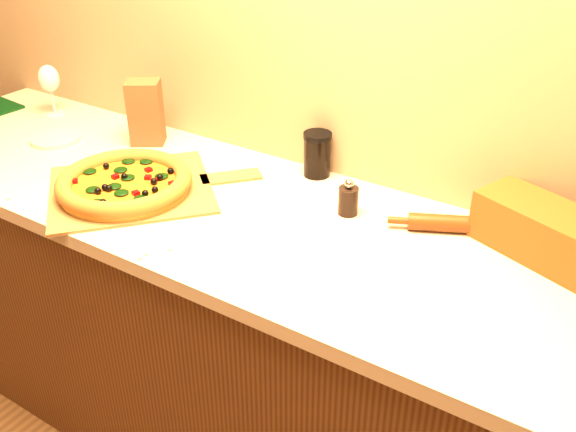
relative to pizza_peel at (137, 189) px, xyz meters
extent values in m
plane|color=#9E8460|center=(0.43, 0.40, 0.45)|extent=(4.00, 0.00, 4.00)
cube|color=#411E0D|center=(0.43, 0.07, -0.47)|extent=(2.80, 0.65, 0.86)
cube|color=beige|center=(0.43, 0.07, -0.02)|extent=(2.84, 0.68, 0.04)
cube|color=olive|center=(-0.01, -0.01, 0.00)|extent=(0.59, 0.59, 0.01)
cube|color=olive|center=(0.18, 0.20, 0.00)|extent=(0.17, 0.18, 0.01)
cylinder|color=#BE8A2F|center=(-0.01, -0.03, 0.01)|extent=(0.35, 0.35, 0.02)
cylinder|color=orange|center=(-0.01, -0.03, 0.03)|extent=(0.29, 0.29, 0.01)
torus|color=brown|center=(-0.01, -0.03, 0.03)|extent=(0.37, 0.37, 0.05)
ellipsoid|color=black|center=(0.04, 0.00, 0.04)|extent=(0.04, 0.04, 0.01)
sphere|color=black|center=(-0.06, -0.06, 0.04)|extent=(0.02, 0.02, 0.02)
cube|color=#820407|center=(0.01, -0.09, 0.04)|extent=(0.02, 0.02, 0.01)
cylinder|color=black|center=(-0.01, -0.01, 0.00)|extent=(0.04, 0.04, 0.01)
cylinder|color=black|center=(0.56, 0.20, 0.03)|extent=(0.05, 0.05, 0.08)
sphere|color=silver|center=(0.56, 0.20, 0.08)|extent=(0.02, 0.02, 0.02)
cylinder|color=#5E2910|center=(0.82, 0.27, 0.02)|extent=(0.22, 0.14, 0.04)
cylinder|color=#5E2910|center=(0.95, 0.33, 0.02)|extent=(0.05, 0.04, 0.02)
cylinder|color=#5E2910|center=(0.70, 0.21, 0.02)|extent=(0.05, 0.04, 0.02)
cube|color=brown|center=(1.10, 0.26, 0.06)|extent=(0.47, 0.30, 0.12)
cylinder|color=silver|center=(-0.66, 0.26, 0.00)|extent=(0.07, 0.07, 0.00)
cylinder|color=silver|center=(-0.66, 0.26, 0.04)|extent=(0.01, 0.01, 0.08)
ellipsoid|color=silver|center=(-0.66, 0.26, 0.13)|extent=(0.07, 0.07, 0.10)
cube|color=brown|center=(-0.20, 0.26, 0.10)|extent=(0.13, 0.13, 0.21)
cylinder|color=black|center=(0.38, 0.36, 0.05)|extent=(0.08, 0.08, 0.12)
cylinder|color=black|center=(0.38, 0.36, 0.12)|extent=(0.08, 0.08, 0.01)
cylinder|color=beige|center=(-0.47, 0.11, 0.00)|extent=(0.19, 0.19, 0.01)
camera|label=1|loc=(1.22, -1.11, 0.84)|focal=40.00mm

